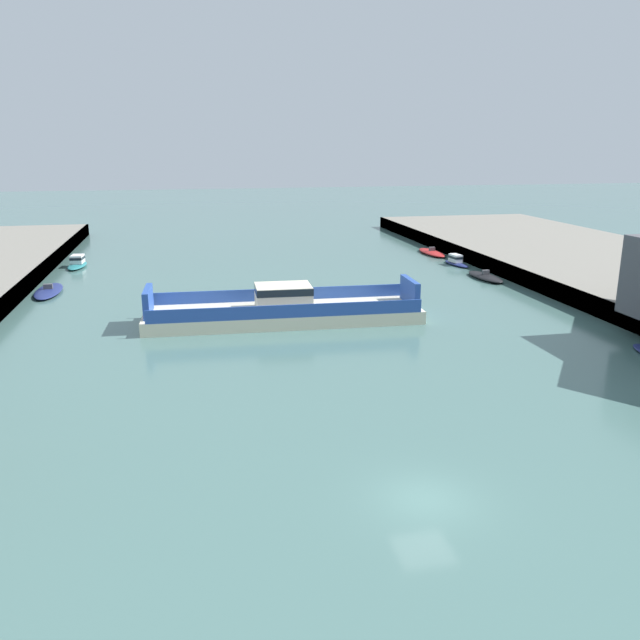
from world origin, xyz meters
The scene contains 7 objects.
ground_plane centered at (0.00, 0.00, 0.00)m, with size 400.00×400.00×0.00m, color #476B66.
chain_ferry centered at (-1.66, 29.64, 0.99)m, with size 23.71×7.17×3.30m.
moored_boat_near_right centered at (-23.62, 45.03, 0.25)m, with size 2.62×7.84×0.97m.
moored_boat_mid_right centered at (23.60, 51.20, 0.51)m, with size 2.14×5.26×1.34m.
moored_boat_far_left centered at (23.58, 59.41, 0.27)m, with size 2.45×7.47×1.02m.
moored_boat_far_right centered at (-22.91, 59.48, 0.55)m, with size 2.40×5.85×1.49m.
moored_boat_upstream_a centered at (23.32, 42.43, 0.28)m, with size 2.60×6.75×1.05m.
Camera 1 is at (-9.46, -22.96, 14.79)m, focal length 35.84 mm.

